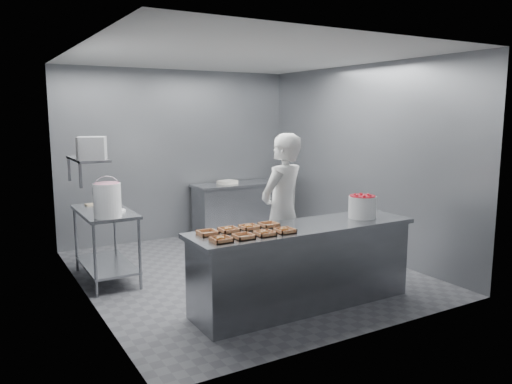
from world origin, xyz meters
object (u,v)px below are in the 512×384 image
service_counter (303,266)px  strawberry_tub (362,206)px  back_counter (236,209)px  worker (282,212)px  tray_7 (269,225)px  tray_2 (264,233)px  appliance (92,148)px  tray_5 (229,230)px  tray_1 (243,236)px  glaze_bucket (107,199)px  tray_6 (249,227)px  tray_4 (207,233)px  prep_table (106,234)px  tray_3 (285,230)px  tray_0 (221,239)px

service_counter → strawberry_tub: bearing=-0.6°
back_counter → worker: bearing=-106.5°
worker → strawberry_tub: worker is taller
back_counter → tray_7: size_ratio=8.01×
service_counter → tray_2: bearing=-165.4°
appliance → tray_5: bearing=-38.4°
back_counter → tray_7: bearing=-112.0°
strawberry_tub → service_counter: bearing=179.4°
tray_1 → glaze_bucket: (-0.88, 1.66, 0.19)m
tray_1 → tray_6: tray_6 is taller
tray_4 → tray_5: bearing=-0.0°
service_counter → prep_table: size_ratio=2.17×
service_counter → tray_4: tray_4 is taller
prep_table → tray_6: tray_6 is taller
service_counter → tray_3: size_ratio=13.88×
tray_0 → worker: (1.19, 0.75, 0.01)m
service_counter → glaze_bucket: glaze_bucket is taller
tray_1 → tray_3: size_ratio=1.00×
tray_1 → strawberry_tub: bearing=5.0°
worker → tray_7: bearing=22.0°
tray_1 → tray_4: same height
service_counter → back_counter: (0.90, 3.25, -0.00)m
tray_0 → appliance: size_ratio=0.53×
back_counter → glaze_bucket: bearing=-146.3°
back_counter → tray_6: bearing=-115.7°
tray_6 → appliance: appliance is taller
service_counter → strawberry_tub: size_ratio=8.25×
tray_6 → tray_1: bearing=-127.5°
tray_5 → tray_6: 0.24m
back_counter → tray_6: 3.47m
tray_0 → tray_2: same height
prep_table → tray_6: size_ratio=6.40×
tray_1 → tray_3: 0.48m
tray_2 → worker: (0.71, 0.75, 0.01)m
tray_0 → tray_4: bearing=89.4°
back_counter → tray_3: size_ratio=8.01×
tray_2 → tray_1: bearing=180.0°
glaze_bucket → tray_6: bearing=-50.4°
prep_table → worker: bearing=-37.4°
tray_3 → tray_4: (-0.72, 0.31, -0.00)m
tray_3 → tray_6: size_ratio=1.00×
prep_table → tray_0: size_ratio=6.40×
tray_2 → tray_5: 0.39m
tray_3 → glaze_bucket: size_ratio=0.39×
tray_0 → tray_2: bearing=0.0°
prep_table → tray_5: 2.00m
tray_6 → glaze_bucket: glaze_bucket is taller
tray_2 → strawberry_tub: bearing=5.9°
tray_4 → worker: (1.18, 0.45, 0.01)m
tray_1 → tray_7: same height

